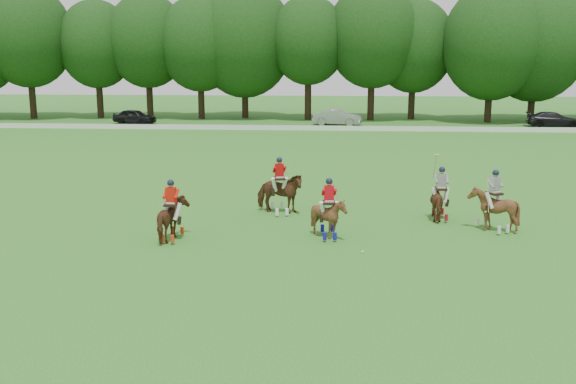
# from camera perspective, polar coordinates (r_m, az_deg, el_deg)

# --- Properties ---
(ground) EXTENTS (180.00, 180.00, 0.00)m
(ground) POSITION_cam_1_polar(r_m,az_deg,el_deg) (21.87, -3.36, -5.85)
(ground) COLOR #28601B
(ground) RESTS_ON ground
(tree_line) EXTENTS (117.98, 14.32, 14.75)m
(tree_line) POSITION_cam_1_polar(r_m,az_deg,el_deg) (68.74, 2.08, 13.29)
(tree_line) COLOR black
(tree_line) RESTS_ON ground
(boundary_rail) EXTENTS (120.00, 0.10, 0.44)m
(boundary_rail) POSITION_cam_1_polar(r_m,az_deg,el_deg) (59.05, 1.41, 5.72)
(boundary_rail) COLOR white
(boundary_rail) RESTS_ON ground
(car_left) EXTENTS (4.58, 2.57, 1.47)m
(car_left) POSITION_cam_1_polar(r_m,az_deg,el_deg) (66.48, -13.47, 6.55)
(car_left) COLOR black
(car_left) RESTS_ON ground
(car_mid) EXTENTS (4.92, 2.41, 1.55)m
(car_mid) POSITION_cam_1_polar(r_m,az_deg,el_deg) (63.41, 4.40, 6.63)
(car_mid) COLOR #9D9CA1
(car_mid) RESTS_ON ground
(car_right) EXTENTS (5.20, 2.71, 1.44)m
(car_right) POSITION_cam_1_polar(r_m,az_deg,el_deg) (66.80, 22.53, 5.98)
(car_right) COLOR black
(car_right) RESTS_ON ground
(polo_red_a) EXTENTS (1.18, 1.92, 2.28)m
(polo_red_a) POSITION_cam_1_polar(r_m,az_deg,el_deg) (24.03, -10.28, -2.34)
(polo_red_a) COLOR #441F12
(polo_red_a) RESTS_ON ground
(polo_red_b) EXTENTS (2.08, 1.90, 2.46)m
(polo_red_b) POSITION_cam_1_polar(r_m,az_deg,el_deg) (27.65, -0.77, -0.09)
(polo_red_b) COLOR #441F12
(polo_red_b) RESTS_ON ground
(polo_red_c) EXTENTS (1.39, 1.54, 2.28)m
(polo_red_c) POSITION_cam_1_polar(r_m,az_deg,el_deg) (23.99, 3.64, -2.21)
(polo_red_c) COLOR #441F12
(polo_red_c) RESTS_ON ground
(polo_stripe_a) EXTENTS (1.11, 1.80, 2.77)m
(polo_stripe_a) POSITION_cam_1_polar(r_m,az_deg,el_deg) (27.37, 13.40, -0.76)
(polo_stripe_a) COLOR #441F12
(polo_stripe_a) RESTS_ON ground
(polo_stripe_b) EXTENTS (1.96, 2.03, 2.42)m
(polo_stripe_b) POSITION_cam_1_polar(r_m,az_deg,el_deg) (26.13, 17.78, -1.43)
(polo_stripe_b) COLOR #441F12
(polo_stripe_b) RESTS_ON ground
(polo_ball) EXTENTS (0.09, 0.09, 0.09)m
(polo_ball) POSITION_cam_1_polar(r_m,az_deg,el_deg) (22.47, 6.64, -5.30)
(polo_ball) COLOR white
(polo_ball) RESTS_ON ground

